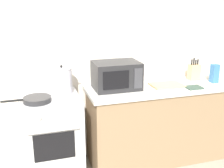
# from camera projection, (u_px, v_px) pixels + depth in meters

# --- Properties ---
(back_wall) EXTENTS (4.40, 0.10, 2.50)m
(back_wall) POSITION_uv_depth(u_px,v_px,m) (102.00, 55.00, 3.24)
(back_wall) COLOR silver
(back_wall) RESTS_ON ground_plane
(lower_cabinet_right) EXTENTS (1.64, 0.56, 0.88)m
(lower_cabinet_right) POSITION_uv_depth(u_px,v_px,m) (158.00, 124.00, 3.32)
(lower_cabinet_right) COLOR #8C7051
(lower_cabinet_right) RESTS_ON ground_plane
(countertop_right) EXTENTS (1.70, 0.60, 0.04)m
(countertop_right) POSITION_uv_depth(u_px,v_px,m) (160.00, 88.00, 3.18)
(countertop_right) COLOR beige
(countertop_right) RESTS_ON lower_cabinet_right
(stove) EXTENTS (0.60, 0.64, 0.92)m
(stove) POSITION_uv_depth(u_px,v_px,m) (52.00, 138.00, 2.95)
(stove) COLOR silver
(stove) RESTS_ON ground_plane
(stock_pot) EXTENTS (0.30, 0.22, 0.30)m
(stock_pot) POSITION_uv_depth(u_px,v_px,m) (62.00, 80.00, 2.90)
(stock_pot) COLOR silver
(stock_pot) RESTS_ON stove
(frying_pan) EXTENTS (0.46, 0.26, 0.05)m
(frying_pan) POSITION_uv_depth(u_px,v_px,m) (37.00, 99.00, 2.67)
(frying_pan) COLOR #28282B
(frying_pan) RESTS_ON stove
(microwave) EXTENTS (0.50, 0.37, 0.30)m
(microwave) POSITION_uv_depth(u_px,v_px,m) (116.00, 75.00, 3.05)
(microwave) COLOR #232326
(microwave) RESTS_ON countertop_right
(cutting_board) EXTENTS (0.36, 0.26, 0.02)m
(cutting_board) POSITION_uv_depth(u_px,v_px,m) (167.00, 85.00, 3.18)
(cutting_board) COLOR tan
(cutting_board) RESTS_ON countertop_right
(knife_block) EXTENTS (0.13, 0.10, 0.27)m
(knife_block) POSITION_uv_depth(u_px,v_px,m) (194.00, 72.00, 3.40)
(knife_block) COLOR tan
(knife_block) RESTS_ON countertop_right
(pasta_box) EXTENTS (0.08, 0.08, 0.22)m
(pasta_box) POSITION_uv_depth(u_px,v_px,m) (214.00, 73.00, 3.29)
(pasta_box) COLOR teal
(pasta_box) RESTS_ON countertop_right
(oven_mitt) EXTENTS (0.18, 0.14, 0.02)m
(oven_mitt) POSITION_uv_depth(u_px,v_px,m) (194.00, 87.00, 3.10)
(oven_mitt) COLOR #384C42
(oven_mitt) RESTS_ON countertop_right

